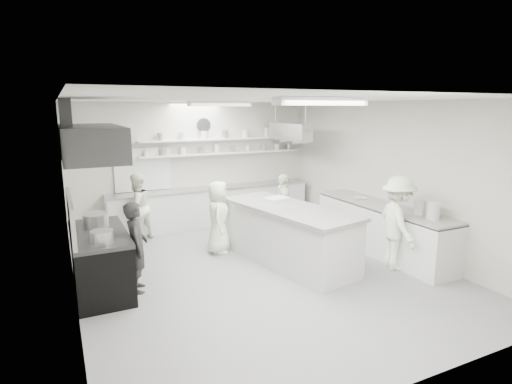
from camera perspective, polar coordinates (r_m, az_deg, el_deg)
name	(u,v)px	position (r m, az deg, el deg)	size (l,w,h in m)	color
floor	(259,271)	(7.56, 0.35, -10.81)	(6.00, 7.00, 0.02)	#9C9CA1
ceiling	(259,99)	(7.00, 0.38, 12.73)	(6.00, 7.00, 0.02)	white
wall_back	(196,164)	(10.34, -8.24, 3.83)	(6.00, 0.04, 3.00)	beige
wall_front	(417,250)	(4.37, 21.25, -7.45)	(6.00, 0.04, 3.00)	beige
wall_left	(68,206)	(6.42, -24.43, -1.77)	(0.04, 7.00, 3.00)	beige
wall_right	(391,176)	(8.85, 18.09, 2.09)	(0.04, 7.00, 3.00)	beige
stove	(101,262)	(7.11, -20.58, -9.06)	(0.80, 1.80, 0.90)	black
exhaust_hood	(91,143)	(6.71, -21.72, 6.34)	(0.85, 2.00, 0.50)	#323234
back_counter	(213,206)	(10.35, -5.99, -1.97)	(5.00, 0.60, 0.92)	silver
shelf_lower	(224,153)	(10.42, -4.38, 5.36)	(4.20, 0.26, 0.04)	silver
shelf_upper	(224,139)	(10.39, -4.41, 7.28)	(4.20, 0.26, 0.04)	silver
pass_through_window	(143,169)	(10.02, -15.30, 3.01)	(1.30, 0.04, 1.00)	black
wall_clock	(203,125)	(10.28, -7.25, 9.13)	(0.32, 0.32, 0.05)	white
right_counter	(382,230)	(8.69, 16.91, -4.97)	(0.74, 3.30, 0.94)	silver
pot_rack	(289,132)	(10.07, 4.61, 8.28)	(0.30, 1.60, 0.40)	#ABACAD
light_fixture_front	(321,101)	(5.44, 8.98, 12.21)	(1.30, 0.25, 0.10)	silver
light_fixture_rear	(220,104)	(8.65, -5.01, 11.99)	(1.30, 0.25, 0.10)	silver
prep_island	(288,236)	(7.81, 4.45, -6.04)	(1.03, 2.77, 1.02)	silver
stove_pot	(96,222)	(7.22, -21.14, -3.84)	(0.40, 0.40, 0.27)	#ABACAD
cook_stove	(136,247)	(6.80, -16.13, -7.27)	(0.53, 0.35, 1.45)	black
cook_back	(137,207)	(9.37, -16.08, -2.02)	(0.72, 0.56, 1.48)	white
cook_island_left	(218,217)	(8.29, -5.23, -3.47)	(0.71, 0.46, 1.45)	white
cook_island_right	(283,206)	(9.22, 3.75, -1.93)	(0.85, 0.35, 1.44)	white
cook_right	(398,223)	(7.82, 18.90, -4.05)	(1.09, 0.63, 1.69)	white
bowl_island_a	(288,210)	(7.53, 4.41, -2.46)	(0.23, 0.23, 0.06)	#ABACAD
bowl_island_b	(284,200)	(8.33, 3.84, -1.07)	(0.19, 0.19, 0.06)	silver
bowl_right	(359,199)	(9.00, 14.05, -0.96)	(0.26, 0.26, 0.06)	silver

